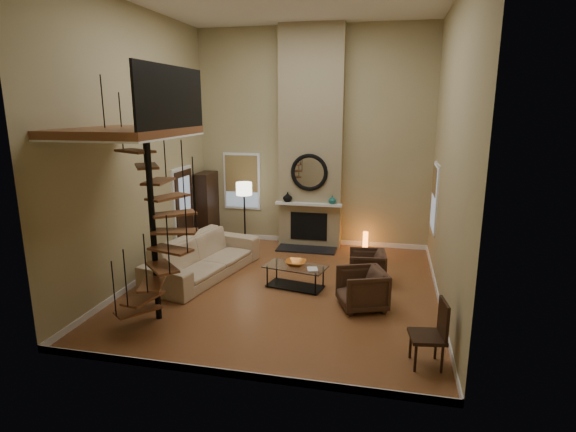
% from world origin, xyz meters
% --- Properties ---
extents(ground, '(6.00, 6.50, 0.01)m').
position_xyz_m(ground, '(0.00, 0.00, -0.01)').
color(ground, '#9E5F33').
rests_on(ground, ground).
extents(back_wall, '(6.00, 0.02, 5.50)m').
position_xyz_m(back_wall, '(0.00, 3.25, 2.75)').
color(back_wall, tan).
rests_on(back_wall, ground).
extents(front_wall, '(6.00, 0.02, 5.50)m').
position_xyz_m(front_wall, '(0.00, -3.25, 2.75)').
color(front_wall, tan).
rests_on(front_wall, ground).
extents(left_wall, '(0.02, 6.50, 5.50)m').
position_xyz_m(left_wall, '(-3.00, 0.00, 2.75)').
color(left_wall, tan).
rests_on(left_wall, ground).
extents(right_wall, '(0.02, 6.50, 5.50)m').
position_xyz_m(right_wall, '(3.00, 0.00, 2.75)').
color(right_wall, tan).
rests_on(right_wall, ground).
extents(baseboard_back, '(6.00, 0.02, 0.12)m').
position_xyz_m(baseboard_back, '(0.00, 3.24, 0.06)').
color(baseboard_back, white).
rests_on(baseboard_back, ground).
extents(baseboard_front, '(6.00, 0.02, 0.12)m').
position_xyz_m(baseboard_front, '(0.00, -3.24, 0.06)').
color(baseboard_front, white).
rests_on(baseboard_front, ground).
extents(baseboard_left, '(0.02, 6.50, 0.12)m').
position_xyz_m(baseboard_left, '(-2.99, 0.00, 0.06)').
color(baseboard_left, white).
rests_on(baseboard_left, ground).
extents(baseboard_right, '(0.02, 6.50, 0.12)m').
position_xyz_m(baseboard_right, '(2.99, 0.00, 0.06)').
color(baseboard_right, white).
rests_on(baseboard_right, ground).
extents(chimney_breast, '(1.60, 0.38, 5.50)m').
position_xyz_m(chimney_breast, '(0.00, 3.06, 2.75)').
color(chimney_breast, '#978662').
rests_on(chimney_breast, ground).
extents(hearth, '(1.50, 0.60, 0.04)m').
position_xyz_m(hearth, '(0.00, 2.57, 0.02)').
color(hearth, black).
rests_on(hearth, ground).
extents(firebox, '(0.95, 0.02, 0.72)m').
position_xyz_m(firebox, '(0.00, 2.86, 0.55)').
color(firebox, black).
rests_on(firebox, chimney_breast).
extents(mantel, '(1.70, 0.18, 0.06)m').
position_xyz_m(mantel, '(0.00, 2.78, 1.15)').
color(mantel, white).
rests_on(mantel, chimney_breast).
extents(mirror_frame, '(0.94, 0.10, 0.94)m').
position_xyz_m(mirror_frame, '(0.00, 2.84, 1.95)').
color(mirror_frame, black).
rests_on(mirror_frame, chimney_breast).
extents(mirror_disc, '(0.80, 0.01, 0.80)m').
position_xyz_m(mirror_disc, '(0.00, 2.85, 1.95)').
color(mirror_disc, white).
rests_on(mirror_disc, chimney_breast).
extents(vase_left, '(0.24, 0.24, 0.25)m').
position_xyz_m(vase_left, '(-0.55, 2.82, 1.30)').
color(vase_left, black).
rests_on(vase_left, mantel).
extents(vase_right, '(0.20, 0.20, 0.21)m').
position_xyz_m(vase_right, '(0.60, 2.82, 1.28)').
color(vase_right, '#1B5E57').
rests_on(vase_right, mantel).
extents(window_back, '(1.02, 0.06, 1.52)m').
position_xyz_m(window_back, '(-1.90, 3.22, 1.62)').
color(window_back, white).
rests_on(window_back, back_wall).
extents(window_right, '(0.06, 1.02, 1.52)m').
position_xyz_m(window_right, '(2.97, 2.00, 1.63)').
color(window_right, white).
rests_on(window_right, right_wall).
extents(entry_door, '(0.10, 1.05, 2.16)m').
position_xyz_m(entry_door, '(-2.95, 1.80, 1.05)').
color(entry_door, white).
rests_on(entry_door, ground).
extents(loft, '(1.70, 2.20, 1.09)m').
position_xyz_m(loft, '(-2.04, -1.80, 3.24)').
color(loft, brown).
rests_on(loft, left_wall).
extents(spiral_stair, '(1.47, 1.47, 4.06)m').
position_xyz_m(spiral_stair, '(-1.78, -1.79, 1.78)').
color(spiral_stair, black).
rests_on(spiral_stair, ground).
extents(hutch, '(0.39, 0.82, 1.84)m').
position_xyz_m(hutch, '(-2.75, 2.77, 0.95)').
color(hutch, black).
rests_on(hutch, ground).
extents(sofa, '(1.75, 3.12, 0.86)m').
position_xyz_m(sofa, '(-1.86, 0.37, 0.40)').
color(sofa, tan).
rests_on(sofa, ground).
extents(armchair_near, '(0.81, 0.79, 0.67)m').
position_xyz_m(armchair_near, '(1.68, 0.65, 0.35)').
color(armchair_near, '#452D20').
rests_on(armchair_near, ground).
extents(armchair_far, '(1.04, 1.03, 0.74)m').
position_xyz_m(armchair_far, '(1.66, -0.56, 0.35)').
color(armchair_far, '#452D20').
rests_on(armchair_far, ground).
extents(coffee_table, '(1.33, 0.85, 0.46)m').
position_xyz_m(coffee_table, '(0.22, 0.09, 0.28)').
color(coffee_table, silver).
rests_on(coffee_table, ground).
extents(bowl, '(0.42, 0.42, 0.10)m').
position_xyz_m(bowl, '(0.22, 0.14, 0.50)').
color(bowl, orange).
rests_on(bowl, coffee_table).
extents(book, '(0.26, 0.31, 0.03)m').
position_xyz_m(book, '(0.57, -0.06, 0.46)').
color(book, gray).
rests_on(book, coffee_table).
extents(floor_lamp, '(0.40, 0.40, 1.71)m').
position_xyz_m(floor_lamp, '(-1.58, 2.42, 1.41)').
color(floor_lamp, black).
rests_on(floor_lamp, ground).
extents(accent_lamp, '(0.13, 0.13, 0.46)m').
position_xyz_m(accent_lamp, '(1.46, 2.86, 0.25)').
color(accent_lamp, orange).
rests_on(accent_lamp, ground).
extents(side_chair, '(0.54, 0.54, 0.99)m').
position_xyz_m(side_chair, '(2.69, -2.33, 0.53)').
color(side_chair, black).
rests_on(side_chair, ground).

